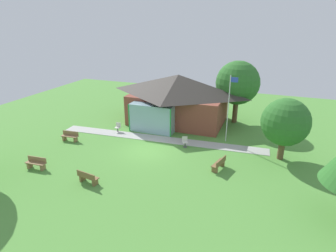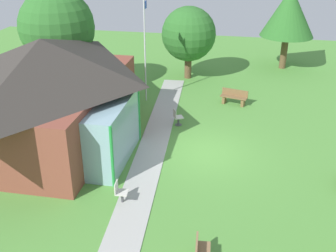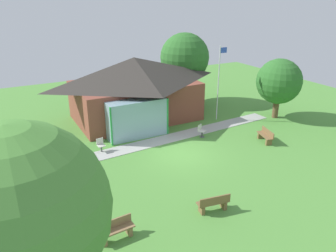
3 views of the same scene
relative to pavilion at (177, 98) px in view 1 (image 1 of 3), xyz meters
The scene contains 12 objects.
ground_plane 7.52m from the pavilion, 89.85° to the right, with size 44.00×44.00×0.00m, color #54933D.
pavilion is the anchor object (origin of this frame).
footpath 5.34m from the pavilion, 89.78° to the right, with size 18.30×1.30×0.03m, color #ADADA8.
flagpole 6.39m from the pavilion, 29.44° to the right, with size 0.64×0.08×5.70m.
bench_front_left 14.10m from the pavilion, 116.24° to the right, with size 1.53×0.55×0.84m.
bench_mid_left 10.69m from the pavilion, 132.37° to the right, with size 1.53×0.55×0.84m.
bench_mid_right 10.26m from the pavilion, 54.19° to the right, with size 0.81×1.56×0.84m.
bench_front_center 13.11m from the pavilion, 97.32° to the right, with size 1.55×0.66×0.84m.
patio_chair_lawn_spare 6.37m from the pavilion, 64.84° to the right, with size 0.59×0.59×0.86m.
patio_chair_west 6.52m from the pavilion, 133.54° to the right, with size 0.47×0.47×0.86m.
tree_east_hedge 11.06m from the pavilion, 26.53° to the right, with size 3.47×3.47×4.67m.
tree_behind_pavilion_right 6.04m from the pavilion, 19.17° to the left, with size 4.24×4.24×6.16m.
Camera 1 is at (8.58, -18.57, 9.94)m, focal length 30.16 mm.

